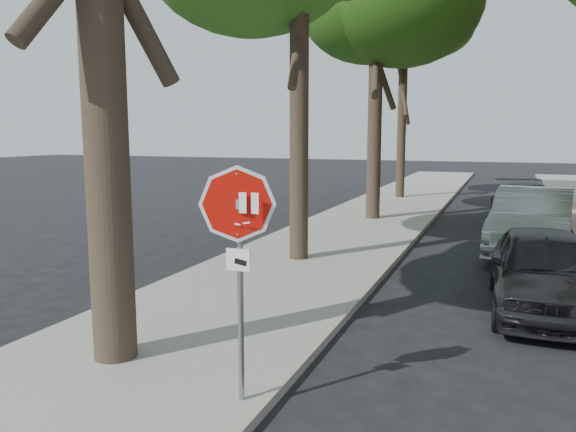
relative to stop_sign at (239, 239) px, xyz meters
name	(u,v)px	position (x,y,z in m)	size (l,w,h in m)	color
ground	(301,421)	(0.70, 0.03, -1.95)	(120.00, 120.00, 0.00)	black
sidewalk_left	(355,228)	(-1.80, 12.03, -1.89)	(4.00, 55.00, 0.12)	gray
curb_left	(420,232)	(0.25, 12.03, -1.88)	(0.12, 55.00, 0.13)	#9E9384
stop_sign	(239,239)	(0.00, 0.00, 0.00)	(0.76, 0.34, 2.61)	gray
tree_far	(404,41)	(-2.02, 21.14, 5.26)	(5.29, 4.91, 9.33)	black
car_a	(543,270)	(3.30, 5.13, -1.23)	(1.70, 4.23, 1.44)	black
car_b	(532,222)	(3.30, 10.09, -1.11)	(1.78, 5.09, 1.68)	#979B9F
car_c	(525,203)	(3.25, 15.37, -1.24)	(1.98, 4.87, 1.41)	#525257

